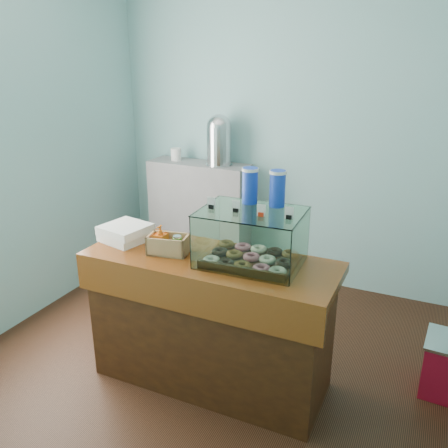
% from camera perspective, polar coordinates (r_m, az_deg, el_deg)
% --- Properties ---
extents(ground, '(3.50, 3.50, 0.00)m').
position_cam_1_polar(ground, '(3.59, 0.29, -15.83)').
color(ground, black).
rests_on(ground, ground).
extents(room_shell, '(3.54, 3.04, 2.82)m').
position_cam_1_polar(room_shell, '(2.94, 0.88, 12.22)').
color(room_shell, '#7DB6B7').
rests_on(room_shell, ground).
extents(counter, '(1.60, 0.60, 0.90)m').
position_cam_1_polar(counter, '(3.15, -1.66, -11.50)').
color(counter, '#42200C').
rests_on(counter, ground).
extents(back_shelf, '(1.00, 0.32, 1.10)m').
position_cam_1_polar(back_shelf, '(4.76, -2.94, 0.90)').
color(back_shelf, gray).
rests_on(back_shelf, ground).
extents(display_case, '(0.62, 0.47, 0.55)m').
position_cam_1_polar(display_case, '(2.84, 3.59, -1.28)').
color(display_case, '#372110').
rests_on(display_case, counter).
extents(condiment_crate, '(0.28, 0.20, 0.18)m').
position_cam_1_polar(condiment_crate, '(3.01, -6.88, -2.35)').
color(condiment_crate, tan).
rests_on(condiment_crate, counter).
extents(pastry_boxes, '(0.34, 0.34, 0.11)m').
position_cam_1_polar(pastry_boxes, '(3.26, -11.74, -1.02)').
color(pastry_boxes, white).
rests_on(pastry_boxes, counter).
extents(coffee_urn, '(0.26, 0.26, 0.47)m').
position_cam_1_polar(coffee_urn, '(4.45, -0.60, 10.21)').
color(coffee_urn, silver).
rests_on(coffee_urn, back_shelf).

